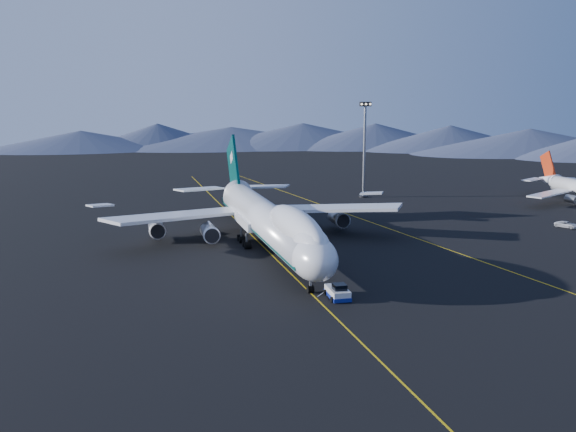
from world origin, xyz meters
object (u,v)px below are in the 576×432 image
object	(u,v)px
service_van	(567,225)
floodlight_mast	(364,149)
boeing_747	(267,220)
pushback_tug	(338,293)

from	to	relation	value
service_van	floodlight_mast	world-z (taller)	floodlight_mast
boeing_747	floodlight_mast	distance (m)	66.69
pushback_tug	service_van	bearing A→B (deg)	29.12
boeing_747	floodlight_mast	xyz separation A→B (m)	(40.47, 52.48, 7.46)
boeing_747	pushback_tug	distance (m)	30.42
service_van	floodlight_mast	distance (m)	58.15
service_van	boeing_747	bearing A→B (deg)	152.63
boeing_747	pushback_tug	xyz separation A→B (m)	(3.00, -29.84, -5.11)
pushback_tug	service_van	distance (m)	71.72
boeing_747	pushback_tug	size ratio (longest dim) A/B	13.76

